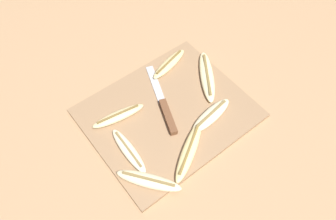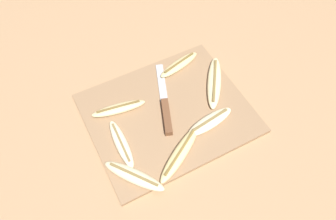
# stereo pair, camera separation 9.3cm
# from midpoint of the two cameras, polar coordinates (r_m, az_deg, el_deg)

# --- Properties ---
(ground_plane) EXTENTS (4.00, 4.00, 0.00)m
(ground_plane) POSITION_cam_midpoint_polar(r_m,az_deg,el_deg) (0.95, 2.80, -0.95)
(ground_plane) COLOR tan
(cutting_board) EXTENTS (0.45, 0.37, 0.01)m
(cutting_board) POSITION_cam_midpoint_polar(r_m,az_deg,el_deg) (0.94, 2.81, -0.75)
(cutting_board) COLOR #997551
(cutting_board) RESTS_ON ground_plane
(knife) EXTENTS (0.11, 0.25, 0.02)m
(knife) POSITION_cam_midpoint_polar(r_m,az_deg,el_deg) (0.93, 2.44, -0.17)
(knife) COLOR brown
(knife) RESTS_ON cutting_board
(banana_mellow_near) EXTENTS (0.16, 0.06, 0.02)m
(banana_mellow_near) POSITION_cam_midpoint_polar(r_m,az_deg,el_deg) (0.94, -5.81, 0.06)
(banana_mellow_near) COLOR beige
(banana_mellow_near) RESTS_ON cutting_board
(banana_golden_short) EXTENTS (0.18, 0.13, 0.02)m
(banana_golden_short) POSITION_cam_midpoint_polar(r_m,az_deg,el_deg) (0.86, 5.18, -7.83)
(banana_golden_short) COLOR #EDD689
(banana_golden_short) RESTS_ON cutting_board
(banana_pale_long) EXTENTS (0.15, 0.06, 0.02)m
(banana_pale_long) POSITION_cam_midpoint_polar(r_m,az_deg,el_deg) (0.92, 10.17, -2.22)
(banana_pale_long) COLOR beige
(banana_pale_long) RESTS_ON cutting_board
(banana_soft_right) EXTENTS (0.15, 0.19, 0.02)m
(banana_soft_right) POSITION_cam_midpoint_polar(r_m,az_deg,el_deg) (1.01, 10.69, 4.62)
(banana_soft_right) COLOR beige
(banana_soft_right) RESTS_ON cutting_board
(banana_spotted_left) EXTENTS (0.15, 0.07, 0.02)m
(banana_spotted_left) POSITION_cam_midpoint_polar(r_m,az_deg,el_deg) (1.04, 4.51, 7.71)
(banana_spotted_left) COLOR #DBC684
(banana_spotted_left) RESTS_ON cutting_board
(banana_bright_far) EXTENTS (0.04, 0.16, 0.02)m
(banana_bright_far) POSITION_cam_midpoint_polar(r_m,az_deg,el_deg) (0.88, -5.16, -6.08)
(banana_bright_far) COLOR beige
(banana_bright_far) RESTS_ON cutting_board
(banana_cream_curved) EXTENTS (0.13, 0.16, 0.02)m
(banana_cream_curved) POSITION_cam_midpoint_polar(r_m,az_deg,el_deg) (0.84, -2.72, -11.68)
(banana_cream_curved) COLOR beige
(banana_cream_curved) RESTS_ON cutting_board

